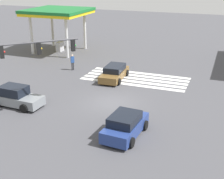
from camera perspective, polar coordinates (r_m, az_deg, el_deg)
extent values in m
plane|color=#47474C|center=(26.03, 0.00, -2.42)|extent=(123.72, 123.72, 0.00)
cube|color=silver|center=(33.70, 5.28, 3.00)|extent=(10.58, 0.60, 0.01)
cube|color=silver|center=(32.83, 4.82, 2.53)|extent=(10.58, 0.60, 0.01)
cube|color=silver|center=(31.97, 4.33, 2.03)|extent=(10.58, 0.60, 0.01)
cube|color=silver|center=(31.11, 3.82, 1.50)|extent=(10.58, 0.60, 0.01)
cube|color=silver|center=(30.25, 3.28, 0.95)|extent=(10.58, 0.60, 0.01)
cylinder|color=#47474C|center=(22.56, -15.75, 8.13)|extent=(5.55, 5.55, 0.12)
cube|color=black|center=(22.50, -19.53, 6.45)|extent=(0.40, 0.40, 0.84)
sphere|color=red|center=(22.51, -19.12, 6.50)|extent=(0.16, 0.16, 0.16)
cube|color=black|center=(22.81, -13.23, 7.28)|extent=(0.40, 0.40, 0.84)
sphere|color=gold|center=(22.84, -12.83, 7.32)|extent=(0.16, 0.16, 0.16)
cube|color=black|center=(23.39, -7.14, 7.99)|extent=(0.40, 0.40, 0.84)
sphere|color=green|center=(23.43, -6.77, 8.03)|extent=(0.16, 0.16, 0.16)
cube|color=gray|center=(26.44, -17.06, -1.71)|extent=(4.54, 1.89, 0.73)
cube|color=black|center=(26.31, -17.57, -0.17)|extent=(2.18, 1.63, 0.74)
cylinder|color=black|center=(26.32, -13.48, -1.95)|extent=(0.69, 0.25, 0.69)
cylinder|color=black|center=(25.07, -15.84, -3.36)|extent=(0.69, 0.25, 0.69)
cylinder|color=black|center=(27.99, -18.07, -1.03)|extent=(0.69, 0.25, 0.69)
cube|color=navy|center=(20.85, 2.46, -6.91)|extent=(2.15, 4.26, 0.78)
cube|color=black|center=(20.43, 2.34, -5.38)|extent=(1.83, 2.38, 0.59)
cylinder|color=black|center=(22.35, 1.44, -5.59)|extent=(0.26, 0.69, 0.67)
cylinder|color=black|center=(21.74, 6.10, -6.50)|extent=(0.26, 0.69, 0.67)
cylinder|color=black|center=(20.29, -1.49, -8.51)|extent=(0.26, 0.69, 0.67)
cylinder|color=black|center=(19.62, 3.60, -9.65)|extent=(0.26, 0.69, 0.67)
cube|color=brown|center=(31.50, 0.43, 2.77)|extent=(2.08, 4.76, 0.67)
cube|color=black|center=(31.44, 0.51, 3.93)|extent=(1.79, 2.68, 0.58)
cylinder|color=black|center=(29.99, 1.30, 1.44)|extent=(0.25, 0.65, 0.64)
cylinder|color=black|center=(30.55, -2.08, 1.80)|extent=(0.25, 0.65, 0.64)
cylinder|color=black|center=(32.62, 2.77, 3.04)|extent=(0.25, 0.65, 0.64)
cylinder|color=black|center=(33.14, -0.37, 3.35)|extent=(0.25, 0.65, 0.64)
cube|color=yellow|center=(42.68, -9.89, 13.61)|extent=(7.41, 7.41, 0.35)
cube|color=#196B2D|center=(42.63, -9.92, 14.08)|extent=(7.56, 7.56, 0.36)
cube|color=#B2B2B7|center=(43.44, -9.52, 7.75)|extent=(0.70, 1.10, 1.30)
cylinder|color=silver|center=(44.11, -4.99, 10.57)|extent=(0.36, 0.36, 4.95)
cylinder|color=silver|center=(46.58, -10.85, 10.83)|extent=(0.36, 0.36, 4.95)
cylinder|color=silver|center=(39.60, -8.29, 9.26)|extent=(0.36, 0.36, 4.95)
cylinder|color=silver|center=(42.34, -14.53, 9.56)|extent=(0.36, 0.36, 4.95)
cylinder|color=#38383D|center=(34.83, -7.06, 4.25)|extent=(0.14, 0.14, 0.86)
cylinder|color=#38383D|center=(34.78, -7.31, 4.22)|extent=(0.14, 0.14, 0.86)
cube|color=#284C93|center=(34.59, -7.24, 5.45)|extent=(0.41, 0.41, 0.68)
sphere|color=beige|center=(34.48, -7.28, 6.18)|extent=(0.23, 0.23, 0.23)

